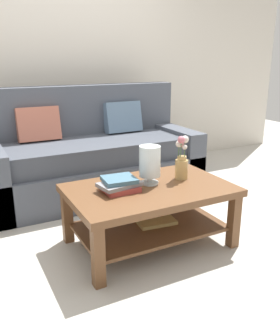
{
  "coord_description": "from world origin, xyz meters",
  "views": [
    {
      "loc": [
        -1.19,
        -2.51,
        1.34
      ],
      "look_at": [
        -0.02,
        -0.26,
        0.55
      ],
      "focal_mm": 38.33,
      "sensor_mm": 36.0,
      "label": 1
    }
  ],
  "objects": [
    {
      "name": "couch",
      "position": [
        -0.01,
        0.82,
        0.36
      ],
      "size": [
        2.1,
        0.9,
        1.06
      ],
      "color": "#474C56",
      "rests_on": "ground"
    },
    {
      "name": "glass_hurricane_vase",
      "position": [
        0.02,
        -0.35,
        0.61
      ],
      "size": [
        0.16,
        0.16,
        0.28
      ],
      "color": "silver",
      "rests_on": "coffee_table"
    },
    {
      "name": "ground_plane",
      "position": [
        0.0,
        0.0,
        0.0
      ],
      "size": [
        10.0,
        10.0,
        0.0
      ],
      "primitive_type": "plane",
      "color": "#B7B2A8"
    },
    {
      "name": "coffee_table",
      "position": [
        -0.01,
        -0.41,
        0.33
      ],
      "size": [
        1.16,
        0.74,
        0.45
      ],
      "color": "brown",
      "rests_on": "ground"
    },
    {
      "name": "book_stack_main",
      "position": [
        -0.24,
        -0.38,
        0.49
      ],
      "size": [
        0.31,
        0.24,
        0.09
      ],
      "color": "#993833",
      "rests_on": "coffee_table"
    },
    {
      "name": "back_wall",
      "position": [
        0.0,
        1.65,
        1.35
      ],
      "size": [
        6.4,
        0.12,
        2.7
      ],
      "primitive_type": "cube",
      "color": "beige",
      "rests_on": "ground"
    },
    {
      "name": "flower_pitcher",
      "position": [
        0.29,
        -0.36,
        0.59
      ],
      "size": [
        0.1,
        0.1,
        0.34
      ],
      "color": "tan",
      "rests_on": "coffee_table"
    }
  ]
}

